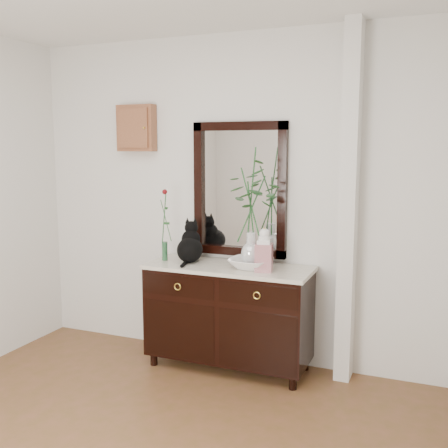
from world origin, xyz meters
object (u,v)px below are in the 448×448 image
at_px(cat, 190,242).
at_px(ginger_jar, 264,249).
at_px(sideboard, 229,311).
at_px(lotus_bowl, 251,263).

xyz_separation_m(cat, ginger_jar, (0.66, -0.08, -0.00)).
height_order(sideboard, ginger_jar, ginger_jar).
distance_m(lotus_bowl, ginger_jar, 0.19).
bearing_deg(lotus_bowl, sideboard, 173.42).
bearing_deg(sideboard, cat, 178.64).
height_order(sideboard, cat, cat).
xyz_separation_m(cat, lotus_bowl, (0.54, -0.03, -0.13)).
relative_size(sideboard, lotus_bowl, 4.02).
bearing_deg(cat, ginger_jar, -20.63).
relative_size(sideboard, cat, 3.91).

